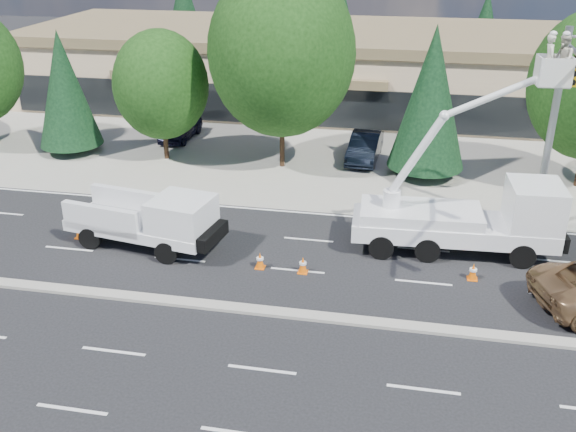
# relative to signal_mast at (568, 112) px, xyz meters

# --- Properties ---
(ground) EXTENTS (140.00, 140.00, 0.00)m
(ground) POSITION_rel_signal_mast_xyz_m (-10.03, -7.04, -6.06)
(ground) COLOR black
(ground) RESTS_ON ground
(concrete_apron) EXTENTS (140.00, 22.00, 0.01)m
(concrete_apron) POSITION_rel_signal_mast_xyz_m (-10.03, 12.96, -6.05)
(concrete_apron) COLOR gray
(concrete_apron) RESTS_ON ground
(road_median) EXTENTS (120.00, 0.55, 0.12)m
(road_median) POSITION_rel_signal_mast_xyz_m (-10.03, -7.04, -6.00)
(road_median) COLOR gray
(road_median) RESTS_ON ground
(strip_mall) EXTENTS (50.40, 15.40, 5.50)m
(strip_mall) POSITION_rel_signal_mast_xyz_m (-10.03, 22.93, -3.23)
(strip_mall) COLOR tan
(strip_mall) RESTS_ON ground
(tree_front_b) EXTENTS (3.70, 3.70, 7.29)m
(tree_front_b) POSITION_rel_signal_mast_xyz_m (-26.03, 7.96, -2.15)
(tree_front_b) COLOR #332114
(tree_front_b) RESTS_ON ground
(tree_front_c) EXTENTS (5.41, 5.41, 7.51)m
(tree_front_c) POSITION_rel_signal_mast_xyz_m (-20.03, 7.96, -1.66)
(tree_front_c) COLOR #332114
(tree_front_c) RESTS_ON ground
(tree_front_d) EXTENTS (7.96, 7.96, 11.04)m
(tree_front_d) POSITION_rel_signal_mast_xyz_m (-13.03, 7.96, 0.41)
(tree_front_d) COLOR #332114
(tree_front_d) RESTS_ON ground
(tree_front_e) EXTENTS (4.14, 4.14, 8.16)m
(tree_front_e) POSITION_rel_signal_mast_xyz_m (-5.03, 7.96, -1.68)
(tree_front_e) COLOR #332114
(tree_front_e) RESTS_ON ground
(tree_back_a) EXTENTS (4.49, 4.49, 8.84)m
(tree_back_a) POSITION_rel_signal_mast_xyz_m (-28.03, 34.96, -1.31)
(tree_back_a) COLOR #332114
(tree_back_a) RESTS_ON ground
(tree_back_c) EXTENTS (3.74, 3.74, 7.38)m
(tree_back_c) POSITION_rel_signal_mast_xyz_m (-0.03, 34.96, -2.10)
(tree_back_c) COLOR #332114
(tree_back_c) RESTS_ON ground
(signal_mast) EXTENTS (2.76, 10.16, 9.00)m
(signal_mast) POSITION_rel_signal_mast_xyz_m (0.00, 0.00, 0.00)
(signal_mast) COLOR gray
(signal_mast) RESTS_ON ground
(utility_pickup) EXTENTS (6.72, 3.40, 2.46)m
(utility_pickup) POSITION_rel_signal_mast_xyz_m (-16.57, -2.92, -5.04)
(utility_pickup) COLOR white
(utility_pickup) RESTS_ON ground
(bucket_truck) EXTENTS (9.00, 3.09, 9.22)m
(bucket_truck) POSITION_rel_signal_mast_xyz_m (-3.03, -0.80, -4.04)
(bucket_truck) COLOR white
(bucket_truck) RESTS_ON ground
(traffic_cone_a) EXTENTS (0.40, 0.40, 0.70)m
(traffic_cone_a) POSITION_rel_signal_mast_xyz_m (-20.08, -2.75, -5.72)
(traffic_cone_a) COLOR #EA5E07
(traffic_cone_a) RESTS_ON ground
(traffic_cone_b) EXTENTS (0.40, 0.40, 0.70)m
(traffic_cone_b) POSITION_rel_signal_mast_xyz_m (-11.57, -3.89, -5.72)
(traffic_cone_b) COLOR #EA5E07
(traffic_cone_b) RESTS_ON ground
(traffic_cone_c) EXTENTS (0.40, 0.40, 0.70)m
(traffic_cone_c) POSITION_rel_signal_mast_xyz_m (-9.80, -3.93, -5.72)
(traffic_cone_c) COLOR #EA5E07
(traffic_cone_c) RESTS_ON ground
(traffic_cone_d) EXTENTS (0.40, 0.40, 0.70)m
(traffic_cone_d) POSITION_rel_signal_mast_xyz_m (-3.14, -3.20, -5.72)
(traffic_cone_d) COLOR #EA5E07
(traffic_cone_d) RESTS_ON ground
(parked_car_west) EXTENTS (1.94, 4.40, 1.47)m
(parked_car_west) POSITION_rel_signal_mast_xyz_m (-20.49, 11.74, -5.32)
(parked_car_west) COLOR black
(parked_car_west) RESTS_ON ground
(parked_car_east) EXTENTS (1.95, 4.84, 1.57)m
(parked_car_east) POSITION_rel_signal_mast_xyz_m (-8.48, 9.93, -5.27)
(parked_car_east) COLOR black
(parked_car_east) RESTS_ON ground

